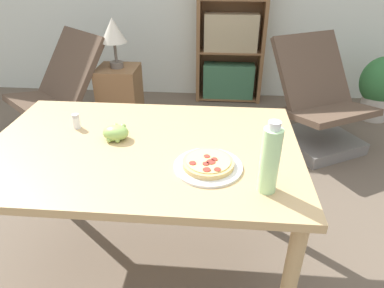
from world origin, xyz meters
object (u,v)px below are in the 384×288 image
at_px(salt_shaker, 76,121).
at_px(bookshelf, 231,30).
at_px(drink_bottle, 270,160).
at_px(lounge_chair_far, 319,114).
at_px(lounge_chair_near, 60,107).
at_px(grape_bunch, 116,133).
at_px(side_table, 121,101).
at_px(potted_plant_floor, 380,86).
at_px(pizza_on_plate, 208,164).
at_px(table_lamp, 113,33).

xyz_separation_m(salt_shaker, bookshelf, (0.76, 2.25, -0.04)).
relative_size(drink_bottle, lounge_chair_far, 0.28).
relative_size(lounge_chair_near, bookshelf, 0.62).
distance_m(grape_bunch, side_table, 1.60).
bearing_deg(potted_plant_floor, salt_shaker, -139.79).
relative_size(pizza_on_plate, salt_shaker, 3.80).
distance_m(drink_bottle, bookshelf, 2.65).
relative_size(lounge_chair_far, side_table, 1.57).
distance_m(grape_bunch, lounge_chair_far, 1.95).
bearing_deg(table_lamp, pizza_on_plate, -63.28).
distance_m(grape_bunch, table_lamp, 1.52).
distance_m(table_lamp, potted_plant_floor, 2.52).
height_order(grape_bunch, drink_bottle, drink_bottle).
bearing_deg(pizza_on_plate, salt_shaker, 155.79).
relative_size(salt_shaker, lounge_chair_near, 0.07).
bearing_deg(potted_plant_floor, grape_bunch, -135.53).
bearing_deg(salt_shaker, side_table, 98.44).
bearing_deg(lounge_chair_far, side_table, 149.00).
bearing_deg(pizza_on_plate, lounge_chair_near, 131.42).
relative_size(pizza_on_plate, grape_bunch, 2.32).
distance_m(lounge_chair_far, bookshelf, 1.30).
bearing_deg(drink_bottle, side_table, 120.42).
distance_m(pizza_on_plate, bookshelf, 2.53).
bearing_deg(lounge_chair_near, drink_bottle, -6.96).
xyz_separation_m(pizza_on_plate, lounge_chair_far, (0.87, 1.56, -0.49)).
bearing_deg(salt_shaker, potted_plant_floor, 40.21).
relative_size(salt_shaker, side_table, 0.11).
xyz_separation_m(grape_bunch, table_lamp, (-0.42, 1.46, 0.10)).
distance_m(salt_shaker, lounge_chair_near, 1.52).
bearing_deg(table_lamp, potted_plant_floor, 11.57).
xyz_separation_m(drink_bottle, potted_plant_floor, (1.37, 2.27, -0.55)).
height_order(drink_bottle, lounge_chair_far, drink_bottle).
distance_m(drink_bottle, potted_plant_floor, 2.70).
bearing_deg(pizza_on_plate, table_lamp, 116.72).
xyz_separation_m(lounge_chair_far, potted_plant_floor, (0.71, 0.58, 0.05)).
bearing_deg(drink_bottle, pizza_on_plate, 150.10).
bearing_deg(pizza_on_plate, drink_bottle, -29.90).
height_order(pizza_on_plate, salt_shaker, salt_shaker).
bearing_deg(salt_shaker, pizza_on_plate, -24.21).
distance_m(drink_bottle, table_lamp, 2.06).
xyz_separation_m(side_table, potted_plant_floor, (2.41, 0.49, 0.03)).
distance_m(salt_shaker, potted_plant_floor, 2.92).
relative_size(drink_bottle, potted_plant_floor, 0.43).
xyz_separation_m(lounge_chair_near, side_table, (0.51, 0.13, 0.02)).
xyz_separation_m(bookshelf, potted_plant_floor, (1.44, -0.38, -0.42)).
distance_m(pizza_on_plate, potted_plant_floor, 2.70).
xyz_separation_m(grape_bunch, lounge_chair_far, (1.28, 1.37, -0.51)).
height_order(grape_bunch, side_table, grape_bunch).
bearing_deg(grape_bunch, lounge_chair_near, 124.92).
xyz_separation_m(lounge_chair_near, lounge_chair_far, (2.21, 0.04, 0.00)).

